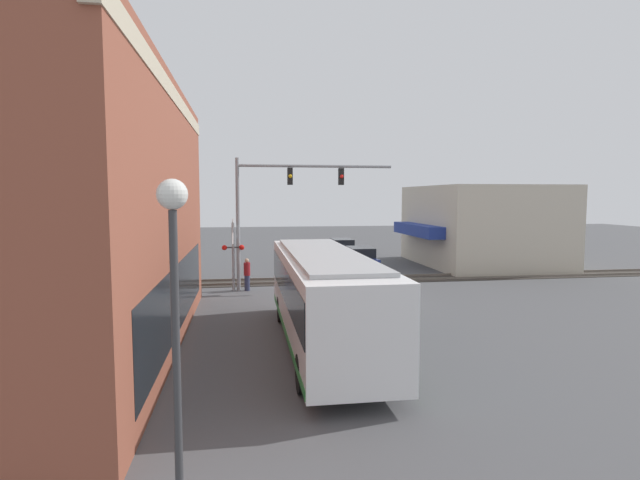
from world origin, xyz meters
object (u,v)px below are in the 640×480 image
object	(u,v)px
crossing_signal	(233,247)
parked_car_white	(342,248)
pedestrian_at_crossing	(247,274)
parked_car_blue	(360,258)
streetlamp	(176,326)
city_bus	(323,294)
pedestrian_near_bus	(358,295)

from	to	relation	value
crossing_signal	parked_car_white	bearing A→B (deg)	-31.68
crossing_signal	pedestrian_at_crossing	distance (m)	1.59
parked_car_blue	crossing_signal	bearing A→B (deg)	130.14
crossing_signal	streetlamp	size ratio (longest dim) A/B	0.73
city_bus	parked_car_blue	size ratio (longest dim) A/B	2.55
parked_car_white	pedestrian_near_bus	size ratio (longest dim) A/B	2.69
city_bus	pedestrian_near_bus	bearing A→B (deg)	-27.82
city_bus	pedestrian_near_bus	distance (m)	4.66
city_bus	streetlamp	xyz separation A→B (m)	(-8.77, 3.55, 1.35)
crossing_signal	pedestrian_near_bus	size ratio (longest dim) A/B	2.29
pedestrian_at_crossing	city_bus	bearing A→B (deg)	-166.72
crossing_signal	pedestrian_at_crossing	size ratio (longest dim) A/B	2.22
streetlamp	pedestrian_near_bus	world-z (taller)	streetlamp
pedestrian_near_bus	city_bus	bearing A→B (deg)	152.18
streetlamp	parked_car_white	size ratio (longest dim) A/B	1.17
parked_car_blue	pedestrian_at_crossing	distance (m)	10.74
crossing_signal	city_bus	bearing A→B (deg)	-163.27
streetlamp	parked_car_blue	world-z (taller)	streetlamp
pedestrian_at_crossing	pedestrian_near_bus	distance (m)	7.79
crossing_signal	parked_car_blue	xyz separation A→B (m)	(7.21, -8.55, -1.61)
city_bus	crossing_signal	distance (m)	10.95
crossing_signal	parked_car_blue	world-z (taller)	crossing_signal
crossing_signal	pedestrian_at_crossing	xyz separation A→B (m)	(-0.13, -0.71, -1.42)
parked_car_blue	parked_car_white	xyz separation A→B (m)	(6.64, -0.00, 0.01)
crossing_signal	parked_car_blue	size ratio (longest dim) A/B	0.86
streetlamp	pedestrian_at_crossing	bearing A→B (deg)	-3.32
streetlamp	parked_car_white	distance (m)	34.37
streetlamp	pedestrian_at_crossing	xyz separation A→B (m)	(19.11, -1.11, -2.23)
parked_car_white	parked_car_blue	bearing A→B (deg)	180.00
streetlamp	pedestrian_near_bus	distance (m)	14.19
crossing_signal	pedestrian_near_bus	xyz separation A→B (m)	(-6.43, -5.28, -1.45)
streetlamp	parked_car_white	world-z (taller)	streetlamp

